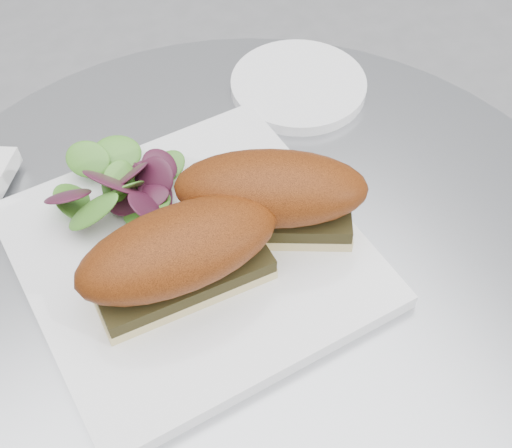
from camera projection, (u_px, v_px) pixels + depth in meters
The scene contains 6 objects.
table at pixel (252, 395), 0.83m from camera, with size 0.70×0.70×0.73m.
plate at pixel (191, 254), 0.65m from camera, with size 0.29×0.29×0.02m, color white.
sandwich_left at pixel (179, 255), 0.58m from camera, with size 0.18×0.09×0.08m.
sandwich_right at pixel (271, 195), 0.63m from camera, with size 0.18×0.15×0.08m.
salad at pixel (124, 179), 0.66m from camera, with size 0.11×0.11×0.05m, color #599731, non-canonical shape.
saucer at pixel (298, 85), 0.80m from camera, with size 0.15×0.15×0.01m, color white.
Camera 1 is at (-0.18, -0.32, 1.26)m, focal length 50.00 mm.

